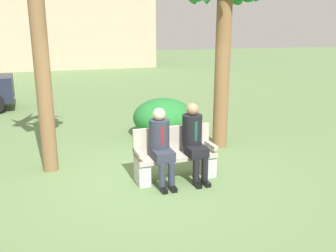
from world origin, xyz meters
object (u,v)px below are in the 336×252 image
Objects in this scene: seated_man_left at (161,142)px; seated_man_right at (194,138)px; shrub_near_bench at (163,117)px; park_bench at (175,156)px.

seated_man_left is 0.97× the size of seated_man_right.
shrub_near_bench is at bearing 82.68° from seated_man_right.
seated_man_left reaches higher than shrub_near_bench.
seated_man_left is at bearing -157.17° from park_bench.
seated_man_left reaches higher than park_bench.
seated_man_left is (-0.29, -0.12, 0.32)m from park_bench.
seated_man_right is (0.30, -0.12, 0.34)m from park_bench.
shrub_near_bench reaches higher than park_bench.
park_bench is 2.63m from shrub_near_bench.
shrub_near_bench is (0.65, 2.55, 0.06)m from park_bench.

